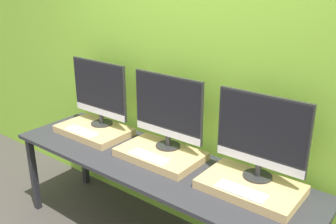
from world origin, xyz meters
TOP-DOWN VIEW (x-y plane):
  - wall_back at (0.00, 0.77)m, footprint 8.00×0.04m
  - workbench at (0.00, 0.35)m, footprint 2.48×0.70m
  - wooden_riser_left at (-0.74, 0.42)m, footprint 0.63×0.40m
  - monitor_left at (-0.74, 0.52)m, footprint 0.61×0.19m
  - keyboard_left at (-0.74, 0.29)m, footprint 0.32×0.11m
  - wooden_riser_center at (0.00, 0.42)m, footprint 0.63×0.40m
  - monitor_center at (0.00, 0.52)m, footprint 0.61×0.19m
  - keyboard_center at (0.00, 0.29)m, footprint 0.32×0.11m
  - wooden_riser_right at (0.74, 0.42)m, footprint 0.63×0.40m
  - monitor_right at (0.74, 0.52)m, footprint 0.61×0.19m
  - keyboard_right at (0.74, 0.29)m, footprint 0.32×0.11m

SIDE VIEW (x-z plane):
  - workbench at x=0.00m, z-range 0.31..1.06m
  - wooden_riser_left at x=-0.74m, z-range 0.75..0.81m
  - wooden_riser_center at x=0.00m, z-range 0.75..0.81m
  - wooden_riser_right at x=0.74m, z-range 0.75..0.81m
  - keyboard_left at x=-0.74m, z-range 0.81..0.82m
  - keyboard_center at x=0.00m, z-range 0.81..0.82m
  - keyboard_right at x=0.74m, z-range 0.81..0.82m
  - monitor_left at x=-0.74m, z-range 0.83..1.40m
  - monitor_center at x=0.00m, z-range 0.83..1.40m
  - monitor_right at x=0.74m, z-range 0.83..1.40m
  - wall_back at x=0.00m, z-range 0.00..2.60m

